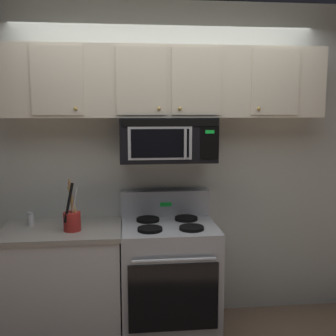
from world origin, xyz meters
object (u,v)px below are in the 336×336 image
Objects in this scene: over_range_microwave at (167,139)px; utensil_crock_red at (72,218)px; stove_range at (169,276)px; salt_shaker at (30,219)px.

over_range_microwave reaches higher than utensil_crock_red.
stove_range is 1.11m from over_range_microwave.
stove_range is 1.20m from salt_shaker.
salt_shaker is at bearing 153.85° from utensil_crock_red.
over_range_microwave reaches higher than salt_shaker.
over_range_microwave is 0.96m from utensil_crock_red.
salt_shaker is (-1.09, -0.02, -0.62)m from over_range_microwave.
stove_range reaches higher than salt_shaker.
stove_range is 0.92m from utensil_crock_red.
utensil_crock_red is 3.69× the size of salt_shaker.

